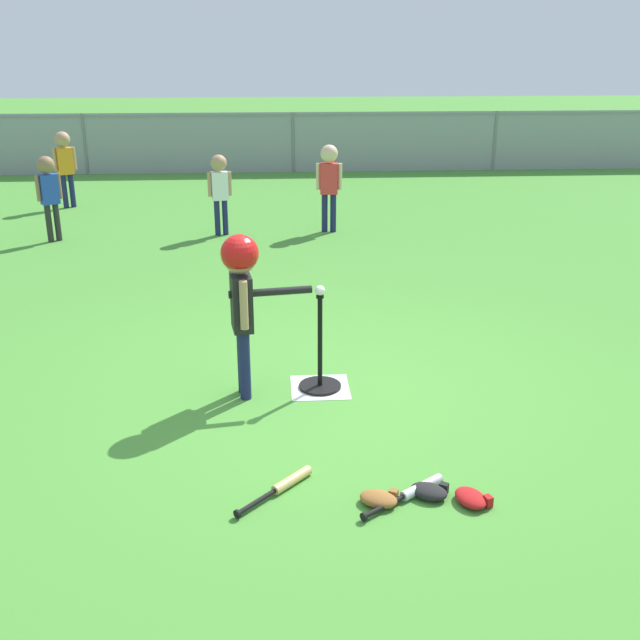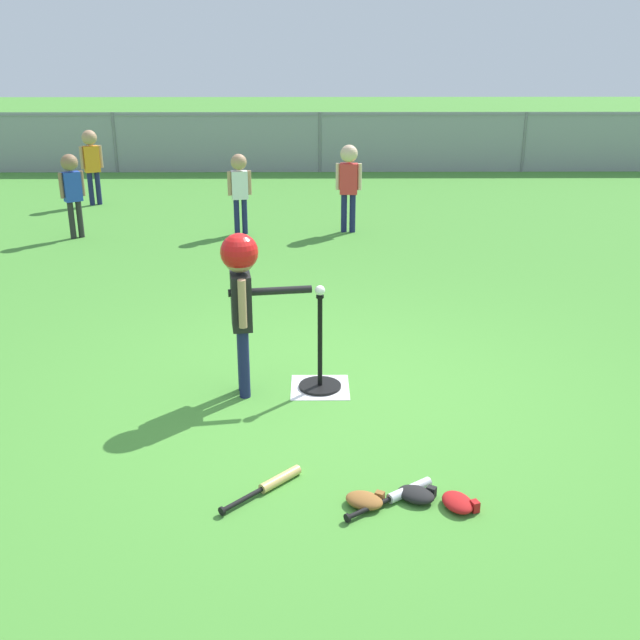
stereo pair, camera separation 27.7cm
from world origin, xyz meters
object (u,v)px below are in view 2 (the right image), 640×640
at_px(fielder_near_left, 91,157).
at_px(fielder_near_right, 72,185).
at_px(spare_bat_wood, 272,483).
at_px(batting_tee, 320,373).
at_px(spare_bat_silver, 401,494).
at_px(batter_child, 241,282).
at_px(glove_near_bats, 417,494).
at_px(fielder_deep_left, 239,183).
at_px(glove_by_plate, 365,500).
at_px(glove_tossed_aside, 458,503).
at_px(fielder_deep_center, 349,177).
at_px(baseball_on_tee, 320,290).

bearing_deg(fielder_near_left, fielder_near_right, -81.30).
relative_size(fielder_near_left, spare_bat_wood, 2.46).
distance_m(batting_tee, spare_bat_silver, 1.55).
bearing_deg(batter_child, spare_bat_silver, -53.92).
distance_m(batting_tee, glove_near_bats, 1.58).
relative_size(batting_tee, glove_near_bats, 2.74).
xyz_separation_m(fielder_near_left, fielder_deep_left, (2.48, -1.92, -0.06)).
height_order(batter_child, glove_by_plate, batter_child).
xyz_separation_m(spare_bat_silver, glove_tossed_aside, (0.31, -0.10, 0.01)).
height_order(fielder_deep_center, glove_near_bats, fielder_deep_center).
height_order(batter_child, spare_bat_wood, batter_child).
bearing_deg(baseball_on_tee, spare_bat_wood, -102.23).
height_order(fielder_near_left, glove_by_plate, fielder_near_left).
bearing_deg(fielder_deep_center, batting_tee, -95.01).
bearing_deg(batting_tee, fielder_near_right, 124.58).
relative_size(batter_child, fielder_near_left, 1.05).
bearing_deg(spare_bat_silver, batting_tee, 107.10).
xyz_separation_m(batting_tee, fielder_deep_center, (0.43, 4.90, 0.63)).
distance_m(spare_bat_wood, glove_by_plate, 0.57).
xyz_separation_m(glove_by_plate, glove_near_bats, (0.30, 0.06, 0.00)).
bearing_deg(batting_tee, glove_tossed_aside, -63.94).
height_order(fielder_near_left, glove_tossed_aside, fielder_near_left).
bearing_deg(spare_bat_silver, glove_by_plate, -162.10).
distance_m(batting_tee, spare_bat_wood, 1.39).
bearing_deg(baseball_on_tee, fielder_near_left, 117.52).
height_order(batting_tee, glove_near_bats, batting_tee).
bearing_deg(batter_child, spare_bat_wood, -78.25).
distance_m(fielder_near_right, glove_tossed_aside, 7.37).
bearing_deg(baseball_on_tee, glove_near_bats, -69.95).
relative_size(fielder_deep_center, glove_tossed_aside, 4.49).
xyz_separation_m(batting_tee, spare_bat_wood, (-0.29, -1.36, -0.09)).
height_order(fielder_deep_center, glove_by_plate, fielder_deep_center).
bearing_deg(batting_tee, glove_by_plate, -81.11).
bearing_deg(glove_by_plate, spare_bat_silver, 17.90).
xyz_separation_m(batter_child, fielder_deep_left, (-0.47, 4.89, -0.18)).
relative_size(batter_child, fielder_deep_center, 1.04).
height_order(spare_bat_silver, glove_tossed_aside, glove_tossed_aside).
xyz_separation_m(spare_bat_silver, glove_by_plate, (-0.21, -0.07, 0.01)).
relative_size(batter_child, spare_bat_silver, 2.28).
relative_size(glove_by_plate, glove_near_bats, 0.99).
relative_size(fielder_near_left, fielder_deep_left, 1.09).
height_order(fielder_deep_left, glove_near_bats, fielder_deep_left).
distance_m(fielder_deep_center, spare_bat_wood, 6.34).
xyz_separation_m(fielder_near_right, fielder_deep_left, (2.16, 0.19, -0.02)).
height_order(fielder_deep_center, fielder_deep_left, fielder_deep_center).
relative_size(fielder_deep_center, spare_bat_wood, 2.48).
relative_size(fielder_near_right, glove_tossed_aside, 4.20).
bearing_deg(glove_by_plate, baseball_on_tee, 98.89).
xyz_separation_m(glove_near_bats, glove_tossed_aside, (0.23, -0.08, 0.00)).
bearing_deg(batter_child, glove_by_plate, -61.24).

